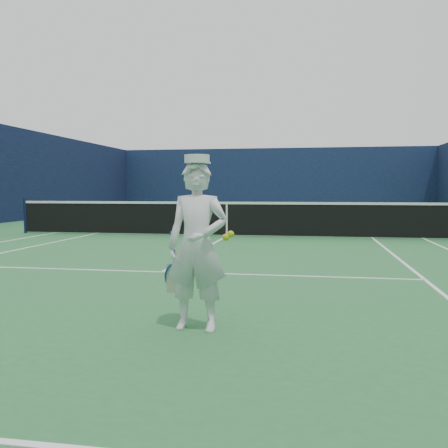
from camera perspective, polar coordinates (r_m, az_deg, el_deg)
name	(u,v)px	position (r m, az deg, el deg)	size (l,w,h in m)	color
ground	(227,236)	(14.51, 0.32, -1.41)	(80.00, 80.00, 0.00)	#276835
court_markings	(227,236)	(14.51, 0.32, -1.39)	(11.03, 23.83, 0.01)	white
windscreen_fence	(227,167)	(14.46, 0.32, 6.51)	(20.12, 36.12, 4.00)	#101C3B
tennis_net	(227,217)	(14.47, 0.32, 0.78)	(12.88, 0.09, 1.07)	#141E4C
tennis_player	(197,245)	(4.83, -3.08, -2.43)	(0.76, 0.48, 1.70)	white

